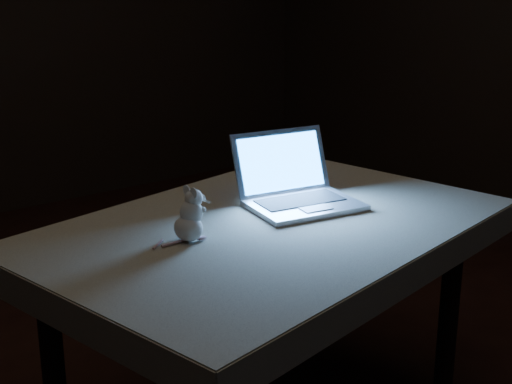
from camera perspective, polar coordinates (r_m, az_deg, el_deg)
table at (r=2.25m, az=0.94°, el=-10.63°), size 1.39×1.03×0.67m
tablecloth at (r=2.12m, az=-0.83°, el=-3.60°), size 1.41×1.00×0.09m
laptop at (r=2.21m, az=3.82°, el=1.44°), size 0.37×0.33×0.22m
plush_mouse at (r=1.96m, az=-5.25°, el=-1.73°), size 0.12×0.12×0.15m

